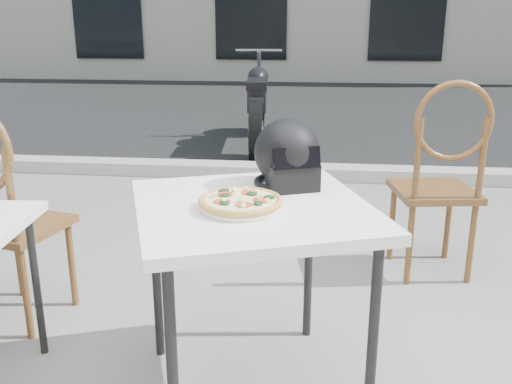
# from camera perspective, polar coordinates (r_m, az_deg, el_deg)

# --- Properties ---
(ground) EXTENTS (80.00, 80.00, 0.00)m
(ground) POSITION_cam_1_polar(r_m,az_deg,el_deg) (2.62, 8.90, -16.93)
(ground) COLOR gray
(ground) RESTS_ON ground
(street_asphalt) EXTENTS (30.00, 8.00, 0.00)m
(street_asphalt) POSITION_cam_1_polar(r_m,az_deg,el_deg) (9.28, 7.17, 8.08)
(street_asphalt) COLOR black
(street_asphalt) RESTS_ON ground
(curb) EXTENTS (30.00, 0.25, 0.12)m
(curb) POSITION_cam_1_polar(r_m,az_deg,el_deg) (5.36, 7.65, 1.93)
(curb) COLOR #ADABA2
(curb) RESTS_ON ground
(cafe_table_main) EXTENTS (1.08, 1.08, 0.80)m
(cafe_table_main) POSITION_cam_1_polar(r_m,az_deg,el_deg) (2.12, -0.35, -3.02)
(cafe_table_main) COLOR white
(cafe_table_main) RESTS_ON ground
(plate) EXTENTS (0.32, 0.32, 0.02)m
(plate) POSITION_cam_1_polar(r_m,az_deg,el_deg) (2.04, -1.55, -1.47)
(plate) COLOR white
(plate) RESTS_ON cafe_table_main
(pizza) EXTENTS (0.37, 0.37, 0.04)m
(pizza) POSITION_cam_1_polar(r_m,az_deg,el_deg) (2.03, -1.55, -0.89)
(pizza) COLOR gold
(pizza) RESTS_ON plate
(helmet) EXTENTS (0.35, 0.36, 0.27)m
(helmet) POSITION_cam_1_polar(r_m,az_deg,el_deg) (2.29, 3.18, 3.55)
(helmet) COLOR black
(helmet) RESTS_ON cafe_table_main
(cafe_chair_main) EXTENTS (0.50, 0.50, 1.15)m
(cafe_chair_main) POSITION_cam_1_polar(r_m,az_deg,el_deg) (3.32, 18.04, 2.04)
(cafe_chair_main) COLOR brown
(cafe_chair_main) RESTS_ON ground
(cafe_chair_side) EXTENTS (0.51, 0.51, 1.11)m
(cafe_chair_side) POSITION_cam_1_polar(r_m,az_deg,el_deg) (2.92, -24.24, -1.14)
(cafe_chair_side) COLOR brown
(cafe_chair_side) RESTS_ON ground
(motorcycle) EXTENTS (0.56, 2.16, 1.07)m
(motorcycle) POSITION_cam_1_polar(r_m,az_deg,el_deg) (6.61, 0.18, 8.65)
(motorcycle) COLOR black
(motorcycle) RESTS_ON street_asphalt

